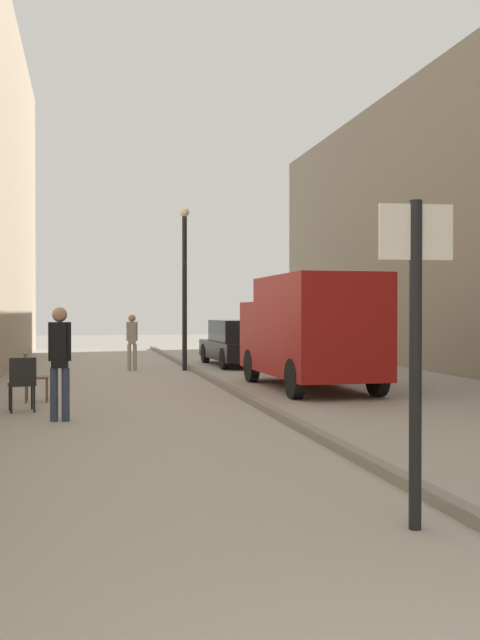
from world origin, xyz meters
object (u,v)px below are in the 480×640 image
object	(u,v)px
street_sign_post	(415,334)
lamp_post	(185,277)
pedestrian_mid_block	(132,338)
parked_car	(239,343)
cafe_chair_by_doorway	(32,373)
pedestrian_main_foreground	(60,356)
delivery_van	(309,329)
cafe_chair_near_window	(22,380)

from	to	relation	value
street_sign_post	lamp_post	distance (m)	15.56
pedestrian_mid_block	street_sign_post	distance (m)	15.91
parked_car	cafe_chair_by_doorway	bearing A→B (deg)	-127.26
parked_car	cafe_chair_by_doorway	xyz separation A→B (m)	(-5.84, -8.24, -0.17)
pedestrian_main_foreground	delivery_van	size ratio (longest dim) A/B	0.35
street_sign_post	pedestrian_mid_block	bearing A→B (deg)	-80.45
pedestrian_main_foreground	delivery_van	world-z (taller)	delivery_van
delivery_van	parked_car	xyz separation A→B (m)	(-0.05, 7.12, -0.62)
delivery_van	cafe_chair_near_window	bearing A→B (deg)	-158.02
street_sign_post	cafe_chair_by_doorway	xyz separation A→B (m)	(-3.52, 8.89, -1.00)
street_sign_post	cafe_chair_near_window	xyz separation A→B (m)	(-3.59, 7.51, -1.00)
pedestrian_mid_block	delivery_van	bearing A→B (deg)	121.04
cafe_chair_near_window	cafe_chair_by_doorway	bearing A→B (deg)	77.57
cafe_chair_by_doorway	pedestrian_mid_block	bearing A→B (deg)	161.02
pedestrian_main_foreground	pedestrian_mid_block	distance (m)	9.69
pedestrian_main_foreground	parked_car	xyz separation A→B (m)	(5.24, 10.80, -0.32)
pedestrian_main_foreground	parked_car	world-z (taller)	pedestrian_main_foreground
pedestrian_mid_block	cafe_chair_near_window	size ratio (longest dim) A/B	1.74
pedestrian_main_foreground	lamp_post	distance (m)	9.89
lamp_post	cafe_chair_near_window	distance (m)	9.17
pedestrian_main_foreground	pedestrian_mid_block	bearing A→B (deg)	88.85
parked_car	street_sign_post	size ratio (longest dim) A/B	1.64
delivery_van	parked_car	distance (m)	7.14
pedestrian_main_foreground	street_sign_post	world-z (taller)	street_sign_post
cafe_chair_by_doorway	cafe_chair_near_window	bearing A→B (deg)	-3.02
lamp_post	cafe_chair_by_doorway	xyz separation A→B (m)	(-3.85, -6.62, -2.18)
street_sign_post	lamp_post	world-z (taller)	lamp_post
delivery_van	cafe_chair_near_window	distance (m)	6.50
street_sign_post	cafe_chair_by_doorway	bearing A→B (deg)	-63.08
delivery_van	lamp_post	bearing A→B (deg)	109.55
pedestrian_mid_block	cafe_chair_near_window	bearing A→B (deg)	73.71
pedestrian_mid_block	lamp_post	size ratio (longest dim) A/B	0.34
lamp_post	pedestrian_main_foreground	bearing A→B (deg)	-109.49
street_sign_post	lamp_post	bearing A→B (deg)	-85.90
pedestrian_mid_block	cafe_chair_near_window	world-z (taller)	pedestrian_mid_block
lamp_post	pedestrian_mid_block	bearing A→B (deg)	167.14
street_sign_post	pedestrian_main_foreground	bearing A→B (deg)	-59.89
pedestrian_mid_block	street_sign_post	xyz separation A→B (m)	(1.18, -15.86, 0.60)
parked_car	street_sign_post	bearing A→B (deg)	-99.64
delivery_van	cafe_chair_by_doorway	distance (m)	6.04
pedestrian_main_foreground	cafe_chair_near_window	world-z (taller)	pedestrian_main_foreground
delivery_van	cafe_chair_near_window	xyz separation A→B (m)	(-5.95, -2.50, -0.78)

